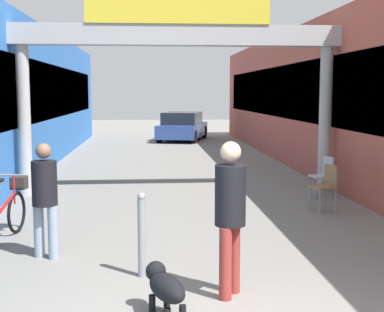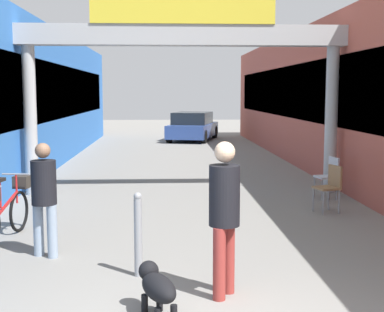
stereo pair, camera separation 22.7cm
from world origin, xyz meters
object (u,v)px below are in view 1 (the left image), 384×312
at_px(cafe_chair_aluminium_farther, 324,173).
at_px(pedestrian_companion, 45,194).
at_px(bollard_post_metal, 142,234).
at_px(cafe_chair_wood_nearer, 326,183).
at_px(parked_car_blue, 183,127).
at_px(bicycle_red_third, 6,212).
at_px(pedestrian_with_dog, 230,208).
at_px(dog_on_leash, 165,286).

bearing_deg(cafe_chair_aluminium_farther, pedestrian_companion, -143.66).
distance_m(bollard_post_metal, cafe_chair_aluminium_farther, 6.02).
xyz_separation_m(cafe_chair_wood_nearer, parked_car_blue, (-1.77, 15.35, 0.10)).
distance_m(pedestrian_companion, bicycle_red_third, 1.34).
relative_size(pedestrian_with_dog, cafe_chair_aluminium_farther, 1.95).
distance_m(bicycle_red_third, parked_car_blue, 17.29).
xyz_separation_m(pedestrian_with_dog, cafe_chair_wood_nearer, (2.47, 4.06, -0.45)).
bearing_deg(pedestrian_companion, cafe_chair_wood_nearer, 27.66).
height_order(bicycle_red_third, parked_car_blue, parked_car_blue).
bearing_deg(pedestrian_with_dog, pedestrian_companion, 145.69).
height_order(pedestrian_companion, cafe_chair_aluminium_farther, pedestrian_companion).
bearing_deg(bollard_post_metal, pedestrian_with_dog, -36.04).
height_order(pedestrian_with_dog, bicycle_red_third, pedestrian_with_dog).
xyz_separation_m(bollard_post_metal, parked_car_blue, (1.68, 18.70, 0.11)).
bearing_deg(pedestrian_companion, pedestrian_with_dog, -34.31).
distance_m(pedestrian_companion, bollard_post_metal, 1.61).
distance_m(pedestrian_with_dog, parked_car_blue, 19.43).
xyz_separation_m(pedestrian_companion, dog_on_leash, (1.56, -2.08, -0.57)).
distance_m(pedestrian_companion, parked_car_blue, 18.10).
bearing_deg(bicycle_red_third, dog_on_leash, -52.57).
relative_size(bollard_post_metal, cafe_chair_aluminium_farther, 1.18).
height_order(bicycle_red_third, bollard_post_metal, bollard_post_metal).
xyz_separation_m(bicycle_red_third, parked_car_blue, (3.78, 16.87, 0.21)).
height_order(pedestrian_companion, dog_on_leash, pedestrian_companion).
bearing_deg(cafe_chair_wood_nearer, pedestrian_with_dog, -121.26).
bearing_deg(bicycle_red_third, cafe_chair_wood_nearer, 15.30).
distance_m(pedestrian_companion, cafe_chair_wood_nearer, 5.39).
bearing_deg(cafe_chair_wood_nearer, parked_car_blue, 96.57).
bearing_deg(cafe_chair_aluminium_farther, dog_on_leash, -121.44).
height_order(bollard_post_metal, parked_car_blue, parked_car_blue).
relative_size(pedestrian_with_dog, bollard_post_metal, 1.65).
distance_m(bollard_post_metal, cafe_chair_wood_nearer, 4.81).
height_order(bollard_post_metal, cafe_chair_aluminium_farther, bollard_post_metal).
height_order(pedestrian_companion, bollard_post_metal, pedestrian_companion).
height_order(dog_on_leash, bollard_post_metal, bollard_post_metal).
bearing_deg(parked_car_blue, bicycle_red_third, -102.63).
distance_m(bollard_post_metal, parked_car_blue, 18.77).
bearing_deg(pedestrian_companion, bollard_post_metal, -32.98).
distance_m(pedestrian_with_dog, bicycle_red_third, 4.03).
bearing_deg(bollard_post_metal, cafe_chair_wood_nearer, 44.19).
bearing_deg(dog_on_leash, parked_car_blue, 85.88).
xyz_separation_m(pedestrian_with_dog, bicycle_red_third, (-3.08, 2.54, -0.56)).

